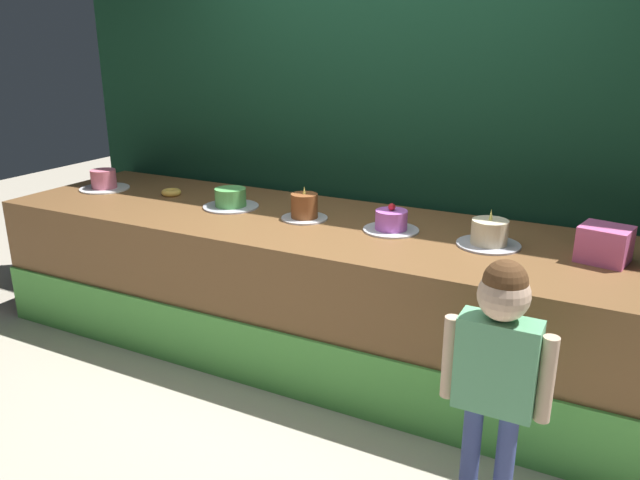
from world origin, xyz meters
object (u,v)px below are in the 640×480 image
at_px(cake_left, 231,199).
at_px(cake_center_right, 391,222).
at_px(donut, 171,192).
at_px(cake_center_left, 304,208).
at_px(cake_right, 489,234).
at_px(child_figure, 498,357).
at_px(pink_box, 605,244).
at_px(cake_far_left, 104,181).

relative_size(cake_left, cake_center_right, 1.13).
relative_size(donut, cake_center_left, 0.48).
bearing_deg(cake_right, cake_left, 179.84).
bearing_deg(cake_right, donut, 178.08).
bearing_deg(cake_left, child_figure, -26.67).
bearing_deg(child_figure, pink_box, 73.72).
relative_size(cake_center_left, cake_right, 0.84).
xyz_separation_m(pink_box, cake_right, (-0.52, -0.01, -0.03)).
bearing_deg(donut, cake_right, -1.92).
height_order(cake_far_left, cake_center_right, cake_center_right).
height_order(child_figure, donut, child_figure).
xyz_separation_m(child_figure, pink_box, (0.27, 0.92, 0.20)).
bearing_deg(pink_box, cake_left, -179.73).
xyz_separation_m(child_figure, cake_left, (-1.82, 0.91, 0.16)).
bearing_deg(cake_center_right, pink_box, 0.46).
bearing_deg(pink_box, child_figure, -106.28).
bearing_deg(cake_center_right, cake_right, -0.62).
distance_m(cake_center_right, cake_right, 0.52).
bearing_deg(cake_center_left, child_figure, -34.72).
distance_m(child_figure, cake_far_left, 3.01).
relative_size(pink_box, cake_left, 0.63).
distance_m(pink_box, cake_center_left, 1.57).
relative_size(cake_far_left, cake_center_left, 1.24).
bearing_deg(pink_box, cake_center_left, -179.09).
bearing_deg(cake_far_left, pink_box, 0.35).
xyz_separation_m(cake_center_left, cake_center_right, (0.52, 0.02, -0.02)).
relative_size(donut, cake_left, 0.38).
xyz_separation_m(cake_center_right, cake_right, (0.52, -0.01, 0.01)).
bearing_deg(pink_box, donut, 178.77).
bearing_deg(cake_left, pink_box, 0.27).
height_order(child_figure, cake_far_left, child_figure).
xyz_separation_m(cake_far_left, cake_center_right, (2.09, 0.01, -0.01)).
distance_m(child_figure, pink_box, 0.98).
bearing_deg(child_figure, cake_center_left, 145.28).
xyz_separation_m(pink_box, cake_far_left, (-3.14, -0.02, -0.03)).
xyz_separation_m(pink_box, cake_center_right, (-1.05, -0.01, -0.03)).
height_order(pink_box, cake_center_left, cake_center_left).
bearing_deg(cake_right, pink_box, 1.54).
bearing_deg(cake_right, child_figure, -74.48).
bearing_deg(pink_box, cake_center_right, -179.54).
bearing_deg(cake_right, cake_center_right, 179.38).
bearing_deg(donut, cake_left, -7.17).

